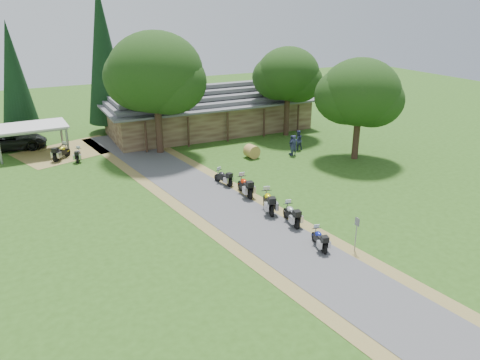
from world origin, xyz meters
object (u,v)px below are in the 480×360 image
car_dark_suv (12,136)px  motorcycle_row_e (223,177)px  motorcycle_row_d (245,185)px  motorcycle_row_a (320,238)px  lodge (209,107)px  motorcycle_row_c (269,201)px  hay_bale (252,151)px  motorcycle_carport_b (78,154)px  carport (32,140)px  motorcycle_carport_a (61,151)px  motorcycle_row_b (292,213)px

car_dark_suv → motorcycle_row_e: bearing=-135.5°
motorcycle_row_d → motorcycle_row_e: size_ratio=1.21×
motorcycle_row_a → motorcycle_row_e: 11.07m
lodge → motorcycle_row_c: size_ratio=9.98×
motorcycle_row_e → hay_bale: motorcycle_row_e is taller
car_dark_suv → motorcycle_row_e: 21.42m
motorcycle_row_e → motorcycle_carport_b: motorcycle_row_e is taller
car_dark_suv → motorcycle_carport_b: (4.82, -6.05, -0.65)m
carport → motorcycle_carport_b: bearing=-50.8°
motorcycle_row_e → motorcycle_carport_a: size_ratio=0.87×
motorcycle_carport_b → motorcycle_row_d: bearing=-128.9°
motorcycle_row_a → motorcycle_row_d: bearing=14.0°
carport → motorcycle_row_e: 18.61m
motorcycle_row_a → motorcycle_carport_b: 23.56m
motorcycle_row_b → motorcycle_carport_a: bearing=37.9°
carport → motorcycle_row_b: bearing=-61.6°
lodge → motorcycle_row_e: lodge is taller
motorcycle_row_c → motorcycle_carport_b: 18.67m
lodge → car_dark_suv: (-18.69, 1.84, -1.23)m
motorcycle_row_e → motorcycle_row_a: bearing=168.5°
motorcycle_row_c → motorcycle_row_e: bearing=22.5°
carport → hay_bale: (16.83, -9.52, -0.73)m
lodge → car_dark_suv: size_ratio=3.37×
motorcycle_row_a → motorcycle_row_b: (0.24, 3.24, 0.08)m
carport → motorcycle_row_b: (13.00, -22.00, -0.62)m
motorcycle_row_b → motorcycle_row_c: 2.22m
motorcycle_row_a → motorcycle_row_b: motorcycle_row_b is taller
carport → motorcycle_row_c: (12.65, -19.81, -0.56)m
motorcycle_row_b → motorcycle_row_d: size_ratio=0.92×
car_dark_suv → motorcycle_row_c: size_ratio=2.96×
motorcycle_carport_a → motorcycle_carport_b: 1.60m
motorcycle_carport_b → motorcycle_carport_a: bearing=65.6°
lodge → hay_bale: 10.22m
motorcycle_row_b → car_dark_suv: bearing=39.2°
carport → motorcycle_row_e: bearing=-51.9°
carport → motorcycle_carport_a: 3.40m
car_dark_suv → motorcycle_row_d: size_ratio=3.00×
motorcycle_row_a → motorcycle_carport_b: bearing=36.2°
carport → motorcycle_carport_a: (2.03, -2.67, -0.60)m
motorcycle_row_b → motorcycle_row_c: motorcycle_row_c is taller
carport → motorcycle_row_a: 28.29m
motorcycle_row_d → motorcycle_carport_b: motorcycle_row_d is taller
lodge → motorcycle_row_c: (-4.47, -20.33, -1.72)m
motorcycle_row_a → motorcycle_row_c: size_ratio=0.79×
motorcycle_carport_b → carport: bearing=57.0°
motorcycle_row_a → motorcycle_carport_b: size_ratio=1.03×
car_dark_suv → motorcycle_row_d: (14.10, -19.08, -0.49)m
motorcycle_row_e → motorcycle_row_d: bearing=176.2°
lodge → motorcycle_row_a: size_ratio=12.56×
car_dark_suv → motorcycle_row_c: 26.35m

